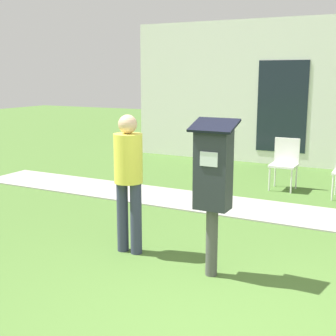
% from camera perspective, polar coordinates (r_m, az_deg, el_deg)
% --- Properties ---
extents(ground_plane, '(40.00, 40.00, 0.00)m').
position_cam_1_polar(ground_plane, '(4.01, 7.60, -18.88)').
color(ground_plane, '#476B2D').
extents(sidewalk, '(12.00, 1.10, 0.02)m').
position_cam_1_polar(sidewalk, '(7.02, 17.05, -5.70)').
color(sidewalk, '#A3A099').
rests_on(sidewalk, ground).
extents(parking_meter, '(0.44, 0.31, 1.59)m').
position_cam_1_polar(parking_meter, '(4.60, 5.51, -1.18)').
color(parking_meter, '#4C4C4C').
rests_on(parking_meter, ground).
extents(person_standing, '(0.32, 0.32, 1.58)m').
position_cam_1_polar(person_standing, '(5.23, -4.84, -0.61)').
color(person_standing, '#333851').
rests_on(person_standing, ground).
extents(outdoor_chair_left, '(0.44, 0.44, 0.90)m').
position_cam_1_polar(outdoor_chair_left, '(8.50, 14.09, 1.01)').
color(outdoor_chair_left, white).
rests_on(outdoor_chair_left, ground).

